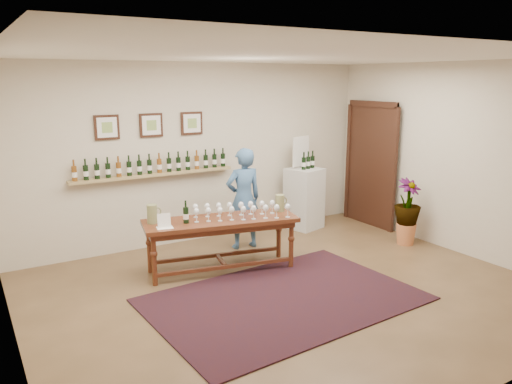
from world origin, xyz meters
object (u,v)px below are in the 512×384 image
tasting_table (221,227)px  potted_plant (407,212)px  person (244,199)px  display_pedestal (304,198)px

tasting_table → potted_plant: potted_plant is taller
potted_plant → person: bearing=152.4°
potted_plant → person: (-2.26, 1.18, 0.25)m
display_pedestal → person: 1.49m
display_pedestal → tasting_table: bearing=-154.2°
display_pedestal → person: person is taller
tasting_table → potted_plant: bearing=2.1°
display_pedestal → potted_plant: display_pedestal is taller
tasting_table → display_pedestal: size_ratio=2.04×
display_pedestal → person: size_ratio=0.68×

